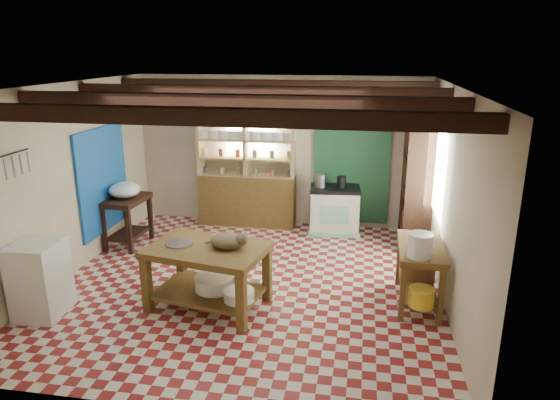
% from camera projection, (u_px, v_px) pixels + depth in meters
% --- Properties ---
extents(floor, '(5.00, 5.00, 0.02)m').
position_uv_depth(floor, '(249.00, 284.00, 6.71)').
color(floor, maroon).
rests_on(floor, ground).
extents(ceiling, '(5.00, 5.00, 0.02)m').
position_uv_depth(ceiling, '(245.00, 86.00, 5.94)').
color(ceiling, '#424247').
rests_on(ceiling, wall_back).
extents(wall_back, '(5.00, 0.04, 2.60)m').
position_uv_depth(wall_back, '(280.00, 152.00, 8.68)').
color(wall_back, beige).
rests_on(wall_back, floor).
extents(wall_front, '(5.00, 0.04, 2.60)m').
position_uv_depth(wall_front, '(174.00, 275.00, 3.97)').
color(wall_front, beige).
rests_on(wall_front, floor).
extents(wall_left, '(0.04, 5.00, 2.60)m').
position_uv_depth(wall_left, '(66.00, 182.00, 6.72)').
color(wall_left, beige).
rests_on(wall_left, floor).
extents(wall_right, '(0.04, 5.00, 2.60)m').
position_uv_depth(wall_right, '(451.00, 200.00, 5.92)').
color(wall_right, beige).
rests_on(wall_right, floor).
extents(ceiling_beams, '(5.00, 3.80, 0.15)m').
position_uv_depth(ceiling_beams, '(245.00, 96.00, 5.98)').
color(ceiling_beams, black).
rests_on(ceiling_beams, ceiling).
extents(blue_wall_patch, '(0.04, 1.40, 1.60)m').
position_uv_depth(blue_wall_patch, '(103.00, 180.00, 7.62)').
color(blue_wall_patch, blue).
rests_on(blue_wall_patch, wall_left).
extents(green_wall_patch, '(1.30, 0.04, 2.30)m').
position_uv_depth(green_wall_patch, '(352.00, 157.00, 8.47)').
color(green_wall_patch, '#215333').
rests_on(green_wall_patch, wall_back).
extents(window_back, '(0.90, 0.02, 0.80)m').
position_uv_depth(window_back, '(251.00, 128.00, 8.63)').
color(window_back, silver).
rests_on(window_back, wall_back).
extents(window_right, '(0.02, 1.30, 1.20)m').
position_uv_depth(window_right, '(439.00, 172.00, 6.84)').
color(window_right, silver).
rests_on(window_right, wall_right).
extents(utensil_rail, '(0.06, 0.90, 0.28)m').
position_uv_depth(utensil_rail, '(3.00, 168.00, 5.44)').
color(utensil_rail, black).
rests_on(utensil_rail, wall_left).
extents(pot_rack, '(0.86, 0.12, 0.36)m').
position_uv_depth(pot_rack, '(353.00, 105.00, 7.80)').
color(pot_rack, black).
rests_on(pot_rack, ceiling).
extents(shelving_unit, '(1.70, 0.34, 2.20)m').
position_uv_depth(shelving_unit, '(247.00, 164.00, 8.65)').
color(shelving_unit, tan).
rests_on(shelving_unit, floor).
extents(tall_rack, '(0.40, 0.86, 2.00)m').
position_uv_depth(tall_rack, '(417.00, 184.00, 7.74)').
color(tall_rack, black).
rests_on(tall_rack, floor).
extents(work_table, '(1.51, 1.15, 0.77)m').
position_uv_depth(work_table, '(208.00, 276.00, 6.02)').
color(work_table, brown).
rests_on(work_table, floor).
extents(stove, '(0.86, 0.62, 0.80)m').
position_uv_depth(stove, '(334.00, 210.00, 8.45)').
color(stove, beige).
rests_on(stove, floor).
extents(prep_table, '(0.59, 0.82, 0.79)m').
position_uv_depth(prep_table, '(128.00, 221.00, 7.91)').
color(prep_table, black).
rests_on(prep_table, floor).
extents(white_cabinet, '(0.54, 0.63, 0.90)m').
position_uv_depth(white_cabinet, '(40.00, 279.00, 5.82)').
color(white_cabinet, white).
rests_on(white_cabinet, floor).
extents(right_counter, '(0.55, 1.07, 0.76)m').
position_uv_depth(right_counter, '(419.00, 274.00, 6.09)').
color(right_counter, brown).
rests_on(right_counter, floor).
extents(cat, '(0.41, 0.32, 0.18)m').
position_uv_depth(cat, '(228.00, 241.00, 5.84)').
color(cat, olive).
rests_on(cat, work_table).
extents(steel_tray, '(0.37, 0.37, 0.02)m').
position_uv_depth(steel_tray, '(179.00, 244.00, 5.98)').
color(steel_tray, '#96969D').
rests_on(steel_tray, work_table).
extents(basin_large, '(0.56, 0.56, 0.17)m').
position_uv_depth(basin_large, '(214.00, 283.00, 6.08)').
color(basin_large, white).
rests_on(basin_large, work_table).
extents(basin_small, '(0.42, 0.42, 0.13)m').
position_uv_depth(basin_small, '(239.00, 295.00, 5.82)').
color(basin_small, white).
rests_on(basin_small, work_table).
extents(kettle_left, '(0.21, 0.21, 0.22)m').
position_uv_depth(kettle_left, '(320.00, 180.00, 8.32)').
color(kettle_left, '#96969D').
rests_on(kettle_left, stove).
extents(kettle_right, '(0.16, 0.16, 0.19)m').
position_uv_depth(kettle_right, '(341.00, 182.00, 8.30)').
color(kettle_right, black).
rests_on(kettle_right, stove).
extents(enamel_bowl, '(0.51, 0.51, 0.24)m').
position_uv_depth(enamel_bowl, '(125.00, 190.00, 7.76)').
color(enamel_bowl, white).
rests_on(enamel_bowl, prep_table).
extents(white_bucket, '(0.28, 0.28, 0.28)m').
position_uv_depth(white_bucket, '(420.00, 245.00, 5.62)').
color(white_bucket, white).
rests_on(white_bucket, right_counter).
extents(wicker_basket, '(0.43, 0.35, 0.30)m').
position_uv_depth(wicker_basket, '(417.00, 267.00, 6.38)').
color(wicker_basket, brown).
rests_on(wicker_basket, right_counter).
extents(yellow_tub, '(0.30, 0.30, 0.21)m').
position_uv_depth(yellow_tub, '(421.00, 297.00, 5.69)').
color(yellow_tub, gold).
rests_on(yellow_tub, right_counter).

